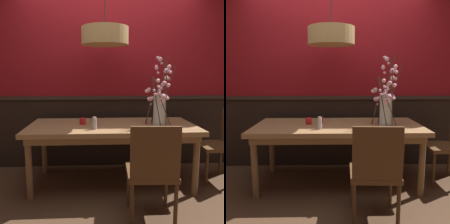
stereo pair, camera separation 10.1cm
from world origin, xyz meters
The scene contains 12 objects.
ground_plane centered at (0.00, 0.00, 0.00)m, with size 24.00×24.00×0.00m, color #4C3321.
back_wall centered at (0.00, 0.65, 1.39)m, with size 4.50×0.14×2.80m.
dining_table centered at (0.00, 0.00, 0.66)m, with size 2.00×0.94×0.74m.
chair_head_east_end centered at (1.38, 0.01, 0.50)m, with size 0.43×0.43×0.90m.
chair_far_side_right centered at (0.28, 0.88, 0.54)m, with size 0.46×0.42×0.97m.
chair_far_side_left centered at (-0.34, 0.87, 0.52)m, with size 0.47×0.42×0.94m.
chair_near_side_right centered at (0.31, -0.86, 0.51)m, with size 0.46×0.46×0.92m.
vase_with_blossoms centered at (0.57, -0.03, 0.99)m, with size 0.36×0.50×0.83m.
candle_holder_nearer_center centered at (-0.22, 0.10, 0.78)m, with size 0.07×0.07×0.08m.
candle_holder_nearer_edge centered at (-0.36, 0.02, 0.78)m, with size 0.08×0.08×0.08m.
condiment_bottle centered at (-0.21, -0.25, 0.80)m, with size 0.05×0.05×0.14m.
pendant_lamp centered at (-0.08, 0.07, 1.79)m, with size 0.55×0.55×1.12m.
Camera 1 is at (-0.17, -2.93, 1.33)m, focal length 39.48 mm.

